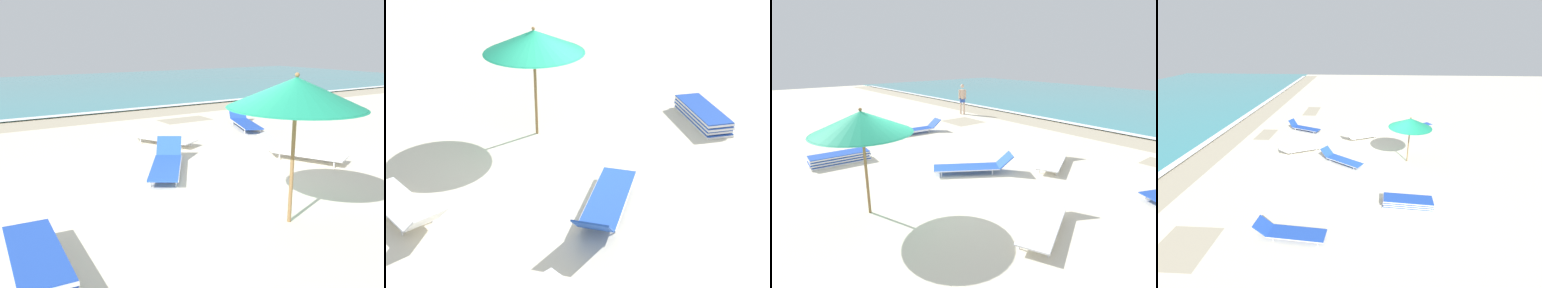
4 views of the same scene
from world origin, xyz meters
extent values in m
cube|color=beige|center=(0.00, 0.00, -0.08)|extent=(60.00, 60.00, 0.16)
cube|color=#B3A68B|center=(0.00, 9.30, 0.00)|extent=(57.00, 2.20, 0.00)
cube|color=#B3A68B|center=(-6.08, 6.27, 0.00)|extent=(1.79, 1.69, 0.00)
cube|color=white|center=(0.00, 10.14, 0.06)|extent=(56.00, 0.44, 0.01)
cylinder|color=olive|center=(0.13, -1.36, 1.02)|extent=(0.06, 0.06, 2.04)
cone|color=#1E936B|center=(0.13, -1.36, 2.04)|extent=(2.08, 2.08, 0.46)
cylinder|color=#166E50|center=(0.13, -1.36, 1.82)|extent=(2.02, 2.02, 0.01)
sphere|color=olive|center=(0.13, -1.36, 2.30)|extent=(0.07, 0.07, 0.07)
cube|color=blue|center=(-3.60, -0.82, 0.06)|extent=(0.74, 1.84, 0.03)
cube|color=silver|center=(-3.60, -0.82, 0.03)|extent=(0.75, 1.88, 0.04)
cube|color=blue|center=(-3.61, -0.86, 0.14)|extent=(0.74, 1.84, 0.03)
cube|color=silver|center=(-3.61, -0.86, 0.11)|extent=(0.75, 1.88, 0.04)
cube|color=blue|center=(-3.60, -0.83, 0.23)|extent=(0.74, 1.84, 0.03)
cube|color=silver|center=(-3.60, -0.83, 0.20)|extent=(0.75, 1.88, 0.04)
cube|color=blue|center=(-3.61, -0.84, 0.31)|extent=(0.74, 1.84, 0.03)
cube|color=silver|center=(-3.61, -0.84, 0.28)|extent=(0.75, 1.88, 0.04)
cube|color=blue|center=(-5.48, 2.88, 0.17)|extent=(0.74, 1.85, 0.03)
cylinder|color=silver|center=(-5.78, 2.91, 0.17)|extent=(0.17, 1.80, 0.03)
cylinder|color=silver|center=(-5.18, 2.86, 0.17)|extent=(0.17, 1.80, 0.03)
cube|color=blue|center=(-5.39, 3.99, 0.35)|extent=(0.61, 0.48, 0.38)
cylinder|color=silver|center=(-5.79, 2.20, 0.08)|extent=(0.03, 0.03, 0.16)
cylinder|color=silver|center=(-5.28, 2.16, 0.08)|extent=(0.03, 0.03, 0.16)
cylinder|color=silver|center=(-5.68, 3.61, 0.08)|extent=(0.03, 0.03, 0.16)
cylinder|color=silver|center=(-5.17, 3.57, 0.08)|extent=(0.03, 0.03, 0.16)
cube|color=white|center=(0.96, 4.17, 0.17)|extent=(1.28, 1.81, 0.03)
cylinder|color=silver|center=(0.69, 4.04, 0.17)|extent=(0.76, 1.56, 0.03)
cylinder|color=silver|center=(1.24, 4.29, 0.17)|extent=(0.76, 1.56, 0.03)
cube|color=white|center=(0.50, 5.15, 0.33)|extent=(0.72, 0.67, 0.34)
cylinder|color=silver|center=(1.02, 3.45, 0.08)|extent=(0.03, 0.03, 0.16)
cylinder|color=silver|center=(1.48, 3.67, 0.08)|extent=(0.03, 0.03, 0.16)
cylinder|color=silver|center=(0.45, 4.66, 0.08)|extent=(0.03, 0.03, 0.16)
cylinder|color=silver|center=(0.91, 4.88, 0.08)|extent=(0.03, 0.03, 0.16)
cylinder|color=silver|center=(3.69, 4.09, 0.08)|extent=(0.03, 0.03, 0.16)
cube|color=blue|center=(-0.35, 1.78, 0.17)|extent=(1.54, 1.92, 0.03)
cylinder|color=silver|center=(-0.61, 1.94, 0.17)|extent=(1.06, 1.61, 0.03)
cylinder|color=silver|center=(-0.10, 1.62, 0.17)|extent=(1.06, 1.61, 0.03)
cube|color=blue|center=(0.27, 2.75, 0.36)|extent=(0.71, 0.67, 0.40)
cylinder|color=silver|center=(-0.97, 1.30, 0.08)|extent=(0.03, 0.03, 0.16)
cylinder|color=silver|center=(-0.54, 1.02, 0.08)|extent=(0.03, 0.03, 0.16)
cylinder|color=silver|center=(-0.16, 2.54, 0.08)|extent=(0.03, 0.03, 0.16)
cylinder|color=silver|center=(0.26, 2.26, 0.08)|extent=(0.03, 0.03, 0.16)
cube|color=white|center=(3.04, 0.89, 0.17)|extent=(1.23, 1.76, 0.03)
cylinder|color=silver|center=(2.76, 0.77, 0.17)|extent=(0.71, 1.52, 0.03)
cylinder|color=silver|center=(3.31, 1.02, 0.17)|extent=(0.71, 1.52, 0.03)
cube|color=white|center=(2.61, 1.83, 0.36)|extent=(0.70, 0.62, 0.40)
cylinder|color=silver|center=(3.07, 0.20, 0.08)|extent=(0.03, 0.03, 0.16)
cylinder|color=silver|center=(3.54, 0.41, 0.08)|extent=(0.03, 0.03, 0.16)
cylinder|color=silver|center=(2.54, 1.38, 0.08)|extent=(0.03, 0.03, 0.16)
cylinder|color=silver|center=(3.00, 1.59, 0.08)|extent=(0.03, 0.03, 0.16)
cylinder|color=beige|center=(-7.75, 7.69, 0.45)|extent=(0.11, 0.11, 0.90)
cylinder|color=beige|center=(-7.85, 7.51, 0.45)|extent=(0.11, 0.11, 0.90)
cube|color=#2D51B2|center=(-7.80, 7.60, 0.82)|extent=(0.30, 0.35, 0.24)
cylinder|color=beige|center=(-7.80, 7.60, 1.18)|extent=(0.27, 0.27, 0.55)
cylinder|color=beige|center=(-7.71, 7.77, 1.17)|extent=(0.08, 0.08, 0.55)
cylinder|color=beige|center=(-7.89, 7.44, 1.17)|extent=(0.08, 0.08, 0.55)
sphere|color=beige|center=(-7.80, 7.60, 1.66)|extent=(0.21, 0.21, 0.21)
camera|label=1|loc=(-4.54, -5.83, 2.78)|focal=40.00mm
camera|label=2|loc=(2.46, 8.89, 5.00)|focal=50.00mm
camera|label=3|loc=(6.04, -3.48, 3.32)|focal=28.00mm
camera|label=4|loc=(-11.69, 0.86, 5.95)|focal=24.00mm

